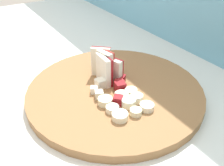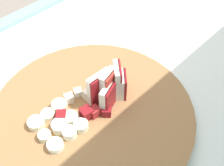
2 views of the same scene
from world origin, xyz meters
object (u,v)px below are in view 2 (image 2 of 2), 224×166
at_px(banana_slice_rows, 59,124).
at_px(cutting_board, 92,114).
at_px(apple_dice_pile, 85,106).
at_px(apple_wedge_fan, 110,87).

bearing_deg(banana_slice_rows, cutting_board, 165.64).
bearing_deg(cutting_board, apple_dice_pile, -62.25).
relative_size(cutting_board, apple_wedge_fan, 4.52).
bearing_deg(apple_dice_pile, cutting_board, 117.75).
height_order(apple_wedge_fan, banana_slice_rows, apple_wedge_fan).
distance_m(cutting_board, apple_wedge_fan, 0.06).
bearing_deg(apple_wedge_fan, apple_dice_pile, -17.17).
bearing_deg(apple_wedge_fan, banana_slice_rows, -10.27).
distance_m(apple_dice_pile, banana_slice_rows, 0.06).
distance_m(cutting_board, apple_dice_pile, 0.02).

